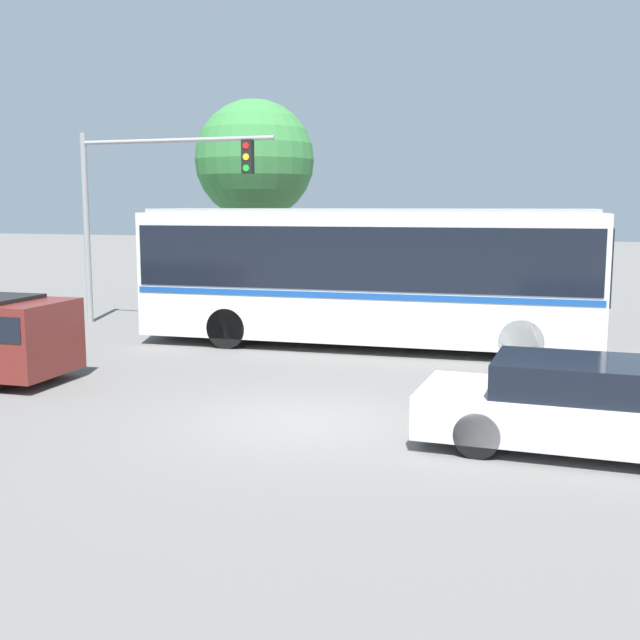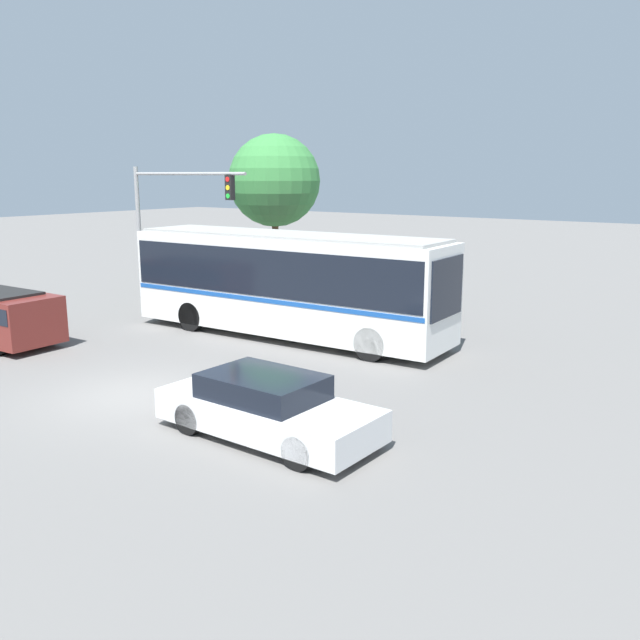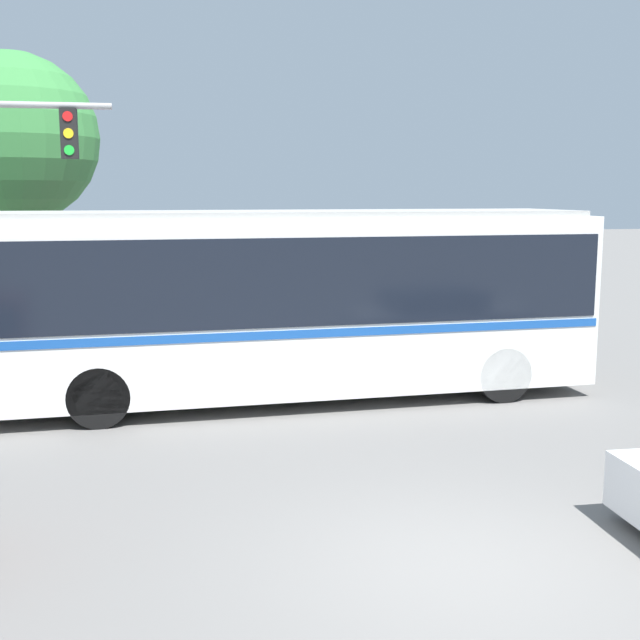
% 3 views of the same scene
% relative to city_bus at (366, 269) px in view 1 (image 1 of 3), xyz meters
% --- Properties ---
extents(ground_plane, '(140.00, 140.00, 0.00)m').
position_rel_city_bus_xyz_m(ground_plane, '(0.78, -6.96, -1.94)').
color(ground_plane, slate).
extents(city_bus, '(11.31, 3.02, 3.42)m').
position_rel_city_bus_xyz_m(city_bus, '(0.00, 0.00, 0.00)').
color(city_bus, silver).
rests_on(city_bus, ground).
extents(sedan_foreground, '(4.77, 1.98, 1.32)m').
position_rel_city_bus_xyz_m(sedan_foreground, '(5.14, -7.11, -1.31)').
color(sedan_foreground, silver).
rests_on(sedan_foreground, ground).
extents(traffic_light_pole, '(6.10, 0.24, 5.59)m').
position_rel_city_bus_xyz_m(traffic_light_pole, '(-7.22, 1.41, 1.89)').
color(traffic_light_pole, gray).
rests_on(traffic_light_pole, ground).
extents(flowering_hedge, '(7.35, 1.50, 1.66)m').
position_rel_city_bus_xyz_m(flowering_hedge, '(-1.02, 3.65, -1.12)').
color(flowering_hedge, '#286028').
rests_on(flowering_hedge, ground).
extents(street_tree_left, '(4.01, 4.01, 7.02)m').
position_rel_city_bus_xyz_m(street_tree_left, '(-5.56, 6.17, 3.06)').
color(street_tree_left, brown).
rests_on(street_tree_left, ground).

